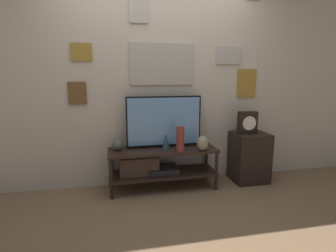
{
  "coord_description": "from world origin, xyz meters",
  "views": [
    {
      "loc": [
        -0.57,
        -2.8,
        1.39
      ],
      "look_at": [
        0.06,
        0.25,
        0.79
      ],
      "focal_mm": 28.0,
      "sensor_mm": 36.0,
      "label": 1
    }
  ],
  "objects_px": {
    "mantel_clock": "(247,123)",
    "vase_tall_ceramic": "(180,139)",
    "vase_urn_stoneware": "(203,143)",
    "vase_slim_bronze": "(166,141)",
    "vase_round_glass": "(117,145)",
    "television": "(164,121)"
  },
  "relations": [
    {
      "from": "television",
      "to": "mantel_clock",
      "type": "height_order",
      "value": "television"
    },
    {
      "from": "television",
      "to": "vase_tall_ceramic",
      "type": "relative_size",
      "value": 3.09
    },
    {
      "from": "vase_urn_stoneware",
      "to": "mantel_clock",
      "type": "xyz_separation_m",
      "value": [
        0.66,
        0.15,
        0.2
      ]
    },
    {
      "from": "vase_urn_stoneware",
      "to": "mantel_clock",
      "type": "distance_m",
      "value": 0.7
    },
    {
      "from": "mantel_clock",
      "to": "vase_round_glass",
      "type": "bearing_deg",
      "value": 178.19
    },
    {
      "from": "television",
      "to": "vase_urn_stoneware",
      "type": "relative_size",
      "value": 5.21
    },
    {
      "from": "vase_tall_ceramic",
      "to": "vase_round_glass",
      "type": "xyz_separation_m",
      "value": [
        -0.73,
        0.19,
        -0.08
      ]
    },
    {
      "from": "mantel_clock",
      "to": "vase_tall_ceramic",
      "type": "bearing_deg",
      "value": -171.33
    },
    {
      "from": "vase_tall_ceramic",
      "to": "vase_slim_bronze",
      "type": "xyz_separation_m",
      "value": [
        -0.14,
        0.14,
        -0.06
      ]
    },
    {
      "from": "television",
      "to": "vase_round_glass",
      "type": "bearing_deg",
      "value": -176.45
    },
    {
      "from": "television",
      "to": "vase_tall_ceramic",
      "type": "xyz_separation_m",
      "value": [
        0.15,
        -0.23,
        -0.18
      ]
    },
    {
      "from": "vase_slim_bronze",
      "to": "vase_round_glass",
      "type": "height_order",
      "value": "vase_slim_bronze"
    },
    {
      "from": "vase_round_glass",
      "to": "vase_slim_bronze",
      "type": "bearing_deg",
      "value": -5.05
    },
    {
      "from": "mantel_clock",
      "to": "vase_slim_bronze",
      "type": "bearing_deg",
      "value": 179.98
    },
    {
      "from": "television",
      "to": "vase_round_glass",
      "type": "distance_m",
      "value": 0.64
    },
    {
      "from": "television",
      "to": "vase_slim_bronze",
      "type": "distance_m",
      "value": 0.25
    },
    {
      "from": "mantel_clock",
      "to": "vase_urn_stoneware",
      "type": "bearing_deg",
      "value": -167.06
    },
    {
      "from": "vase_tall_ceramic",
      "to": "vase_urn_stoneware",
      "type": "bearing_deg",
      "value": -1.85
    },
    {
      "from": "vase_tall_ceramic",
      "to": "mantel_clock",
      "type": "height_order",
      "value": "mantel_clock"
    },
    {
      "from": "vase_urn_stoneware",
      "to": "vase_round_glass",
      "type": "xyz_separation_m",
      "value": [
        -1.01,
        0.2,
        -0.02
      ]
    },
    {
      "from": "vase_slim_bronze",
      "to": "vase_round_glass",
      "type": "xyz_separation_m",
      "value": [
        -0.59,
        0.05,
        -0.03
      ]
    },
    {
      "from": "vase_slim_bronze",
      "to": "mantel_clock",
      "type": "bearing_deg",
      "value": -0.02
    }
  ]
}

